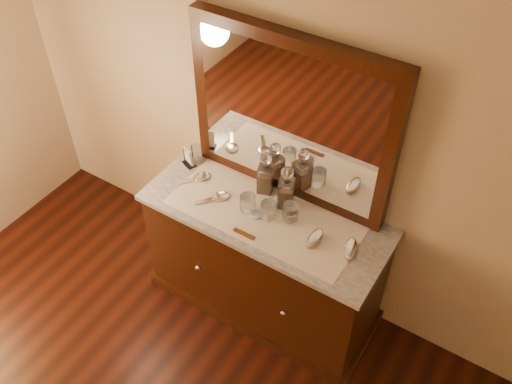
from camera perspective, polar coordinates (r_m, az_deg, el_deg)
dresser_cabinet at (r=3.48m, az=0.89°, el=-7.16°), size 1.40×0.55×0.82m
dresser_plinth at (r=3.78m, az=0.83°, el=-10.65°), size 1.46×0.59×0.08m
knob_left at (r=3.42m, az=-5.97°, el=-7.74°), size 0.04×0.04×0.04m
knob_right at (r=3.22m, az=2.81°, el=-12.30°), size 0.04×0.04×0.04m
marble_top at (r=3.16m, az=0.97°, el=-2.36°), size 1.44×0.59×0.03m
mirror_frame at (r=2.98m, az=3.59°, el=7.38°), size 1.20×0.08×1.00m
mirror_glass at (r=2.95m, az=3.26°, el=7.05°), size 1.06×0.01×0.86m
lace_runner at (r=3.14m, az=0.78°, el=-2.37°), size 1.10×0.45×0.00m
pin_dish at (r=3.13m, az=0.10°, el=-2.32°), size 0.08×0.08×0.01m
comb at (r=3.03m, az=-1.21°, el=-4.31°), size 0.13×0.03×0.01m
napkin_rack at (r=3.44m, az=-6.93°, el=3.54°), size 0.11×0.09×0.14m
decanter_left at (r=3.20m, az=1.00°, el=1.59°), size 0.11×0.11×0.28m
decanter_right at (r=3.12m, az=3.14°, el=0.09°), size 0.11×0.11×0.29m
brush_near at (r=3.01m, az=6.05°, el=-4.77°), size 0.07×0.15×0.04m
brush_far at (r=2.98m, az=9.66°, el=-5.79°), size 0.11×0.16×0.04m
hand_mirror_outer at (r=3.36m, az=-5.85°, el=1.52°), size 0.16×0.20×0.02m
hand_mirror_inner at (r=3.23m, az=-3.94°, el=-0.52°), size 0.17×0.20×0.02m
tumblers at (r=3.10m, az=1.31°, el=-1.68°), size 0.33×0.16×0.10m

